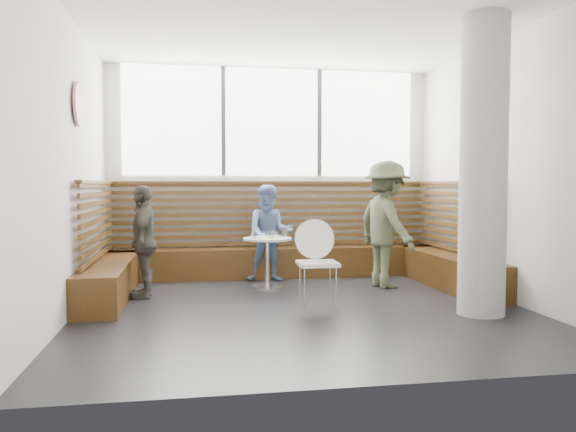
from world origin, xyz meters
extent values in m
cube|color=silver|center=(0.00, 0.00, 1.60)|extent=(5.00, 5.00, 3.20)
cube|color=black|center=(0.00, 0.00, 0.00)|extent=(5.00, 5.00, 0.01)
cube|color=white|center=(0.00, 0.00, 3.20)|extent=(5.00, 5.00, 0.01)
cube|color=white|center=(0.00, 2.48, 2.38)|extent=(4.50, 0.02, 1.65)
cube|color=#3F3F42|center=(-0.75, 2.46, 2.38)|extent=(0.06, 0.04, 1.65)
cube|color=#3F3F42|center=(0.75, 2.46, 2.38)|extent=(0.06, 0.04, 1.65)
cube|color=#3A240E|center=(0.00, 2.25, 0.23)|extent=(5.00, 0.50, 0.45)
cube|color=#3A240E|center=(-2.25, 1.25, 0.23)|extent=(0.50, 2.50, 0.45)
cube|color=#3A240E|center=(2.25, 1.25, 0.23)|extent=(0.50, 2.50, 0.45)
cube|color=#3F260F|center=(0.00, 2.42, 0.95)|extent=(4.88, 0.08, 0.98)
cube|color=#3F260F|center=(-2.42, 1.25, 0.95)|extent=(0.08, 2.38, 0.98)
cube|color=#3F260F|center=(2.42, 1.25, 0.95)|extent=(0.08, 2.38, 0.98)
cylinder|color=gray|center=(1.85, -0.60, 1.60)|extent=(0.50, 0.50, 3.20)
cylinder|color=white|center=(-2.46, 0.40, 2.30)|extent=(0.03, 0.50, 0.50)
cylinder|color=silver|center=(-0.22, 1.38, 0.01)|extent=(0.42, 0.42, 0.02)
cylinder|color=silver|center=(-0.22, 1.38, 0.34)|extent=(0.06, 0.06, 0.65)
cylinder|color=#B7B7BA|center=(-0.22, 1.38, 0.67)|extent=(0.66, 0.66, 0.03)
cube|color=white|center=(0.20, 0.15, 0.49)|extent=(0.46, 0.43, 0.04)
cylinder|color=white|center=(0.20, 0.34, 0.76)|extent=(0.48, 0.11, 0.47)
cylinder|color=silver|center=(0.02, -0.01, 0.23)|extent=(0.02, 0.02, 0.47)
cylinder|color=silver|center=(0.39, -0.01, 0.23)|extent=(0.02, 0.02, 0.47)
cylinder|color=silver|center=(0.02, 0.31, 0.23)|extent=(0.02, 0.02, 0.47)
cylinder|color=silver|center=(0.39, 0.31, 0.23)|extent=(0.02, 0.02, 0.47)
imported|color=#495136|center=(1.39, 1.14, 0.87)|extent=(0.89, 1.24, 1.73)
imported|color=#5E77A4|center=(-0.12, 1.88, 0.70)|extent=(0.76, 0.63, 1.41)
imported|color=#45443F|center=(-1.83, 0.98, 0.70)|extent=(0.36, 0.83, 1.40)
cylinder|color=white|center=(-0.31, 1.48, 0.69)|extent=(0.19, 0.19, 0.01)
cylinder|color=white|center=(-0.11, 1.52, 0.69)|extent=(0.21, 0.21, 0.01)
cylinder|color=white|center=(-0.42, 1.32, 0.73)|extent=(0.06, 0.06, 0.10)
cylinder|color=white|center=(-0.17, 1.34, 0.74)|extent=(0.07, 0.07, 0.11)
cylinder|color=white|center=(0.02, 1.44, 0.74)|extent=(0.08, 0.08, 0.12)
cube|color=#A5C64C|center=(-0.20, 1.19, 0.69)|extent=(0.20, 0.14, 0.00)
camera|label=1|loc=(-1.23, -6.18, 1.40)|focal=35.00mm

